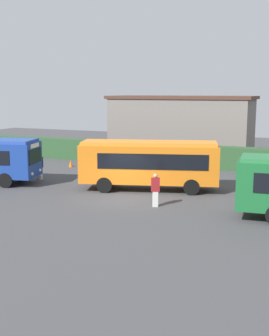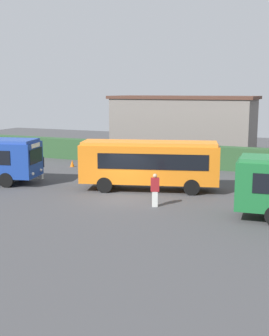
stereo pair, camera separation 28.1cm
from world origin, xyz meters
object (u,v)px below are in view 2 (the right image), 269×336
(person_center, at_px, (40,166))
(person_far, at_px, (155,189))
(person_right, at_px, (172,168))
(traffic_cone, at_px, (72,163))
(bus_orange, at_px, (149,162))

(person_center, bearing_deg, person_far, -110.69)
(person_center, relative_size, person_right, 1.02)
(person_center, distance_m, traffic_cone, 5.53)
(person_center, relative_size, traffic_cone, 3.15)
(bus_orange, height_order, person_right, bus_orange)
(bus_orange, height_order, person_center, bus_orange)
(person_right, bearing_deg, bus_orange, 31.42)
(bus_orange, xyz_separation_m, traffic_cone, (-9.29, 5.60, -1.53))
(person_right, xyz_separation_m, person_far, (1.36, -6.78, 0.02))
(person_right, relative_size, person_far, 0.99)
(bus_orange, distance_m, person_right, 3.26)
(person_right, xyz_separation_m, traffic_cone, (-9.76, 2.49, -0.67))
(person_far, bearing_deg, traffic_cone, -155.46)
(person_far, distance_m, traffic_cone, 14.49)
(person_center, xyz_separation_m, person_right, (9.07, 2.95, -0.02))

